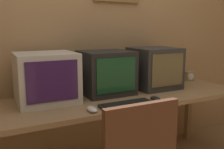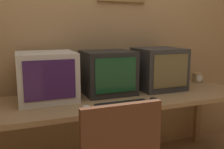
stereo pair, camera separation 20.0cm
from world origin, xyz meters
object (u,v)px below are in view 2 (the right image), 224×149
object	(u,v)px
mouse_far_corner	(87,108)
mouse_near_keyboard	(155,100)
monitor_right	(159,69)
keyboard_main	(123,105)
desk_clock	(198,78)
monitor_center	(108,72)
monitor_left	(47,76)

from	to	relation	value
mouse_far_corner	mouse_near_keyboard	bearing A→B (deg)	-0.08
monitor_right	mouse_near_keyboard	distance (m)	0.50
keyboard_main	mouse_far_corner	size ratio (longest dim) A/B	3.42
keyboard_main	desk_clock	size ratio (longest dim) A/B	4.02
monitor_right	keyboard_main	world-z (taller)	monitor_right
monitor_center	monitor_right	xyz separation A→B (m)	(0.50, -0.01, 0.01)
monitor_right	mouse_near_keyboard	size ratio (longest dim) A/B	3.82
monitor_center	mouse_near_keyboard	bearing A→B (deg)	-60.12
keyboard_main	desk_clock	world-z (taller)	desk_clock
monitor_left	mouse_far_corner	distance (m)	0.47
monitor_center	mouse_far_corner	xyz separation A→B (m)	(-0.30, -0.40, -0.17)
monitor_left	mouse_near_keyboard	world-z (taller)	monitor_left
monitor_right	desk_clock	size ratio (longest dim) A/B	4.11
mouse_near_keyboard	mouse_far_corner	world-z (taller)	mouse_near_keyboard
monitor_center	desk_clock	size ratio (longest dim) A/B	4.21
monitor_center	monitor_left	bearing A→B (deg)	-177.91
keyboard_main	mouse_near_keyboard	bearing A→B (deg)	-0.32
desk_clock	monitor_center	bearing A→B (deg)	-176.11
monitor_center	mouse_near_keyboard	world-z (taller)	monitor_center
monitor_center	mouse_near_keyboard	size ratio (longest dim) A/B	3.92
monitor_center	monitor_right	size ratio (longest dim) A/B	1.02
monitor_left	monitor_right	size ratio (longest dim) A/B	1.07
mouse_near_keyboard	desk_clock	bearing A→B (deg)	30.56
mouse_near_keyboard	mouse_far_corner	distance (m)	0.53
monitor_left	mouse_near_keyboard	xyz separation A→B (m)	(0.74, -0.38, -0.17)
monitor_left	monitor_right	bearing A→B (deg)	0.45
keyboard_main	mouse_far_corner	world-z (taller)	mouse_far_corner
mouse_near_keyboard	desk_clock	size ratio (longest dim) A/B	1.07
mouse_far_corner	desk_clock	xyz separation A→B (m)	(1.32, 0.47, 0.03)
mouse_near_keyboard	monitor_right	bearing A→B (deg)	55.31
monitor_center	keyboard_main	bearing A→B (deg)	-94.05
mouse_far_corner	desk_clock	bearing A→B (deg)	19.49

